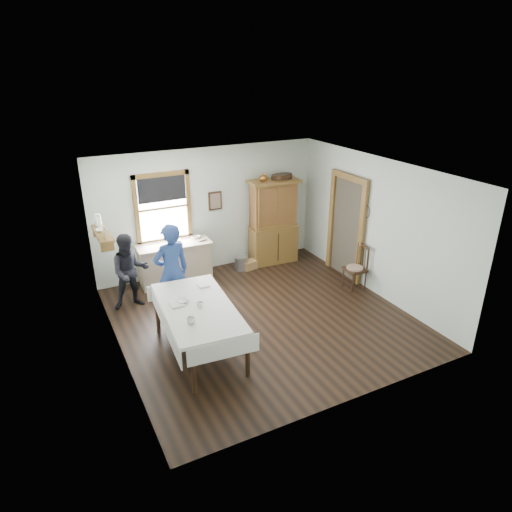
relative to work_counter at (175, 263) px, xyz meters
name	(u,v)px	position (x,y,z in m)	size (l,w,h in m)	color
room	(262,250)	(0.93, -2.15, 0.92)	(5.01, 5.01, 2.70)	black
window	(163,204)	(-0.07, 0.31, 1.20)	(1.18, 0.07, 1.48)	white
doorway	(347,224)	(3.38, -1.30, 0.73)	(0.09, 1.14, 2.22)	#443D31
wall_shelf	(102,231)	(-1.44, -0.61, 1.14)	(0.24, 1.00, 0.44)	brown
framed_picture	(215,201)	(1.08, 0.31, 1.12)	(0.30, 0.04, 0.40)	#382013
rug_beater	(366,205)	(3.38, -1.85, 1.29)	(0.27, 0.27, 0.01)	black
work_counter	(175,263)	(0.00, 0.00, 0.00)	(1.51, 0.57, 0.87)	tan
china_hutch	(273,222)	(2.35, 0.01, 0.53)	(1.13, 0.54, 1.93)	brown
dining_table	(199,329)	(-0.45, -2.62, -0.02)	(1.10, 2.08, 0.83)	silver
spindle_chair	(355,267)	(3.16, -1.95, 0.04)	(0.43, 0.43, 0.94)	#382013
pail	(241,263)	(1.49, -0.08, -0.28)	(0.28, 0.28, 0.30)	gray
wicker_basket	(249,265)	(1.66, -0.13, -0.34)	(0.32, 0.23, 0.19)	#A07F48
woman_blue	(172,276)	(-0.47, -1.38, 0.40)	(0.61, 0.40, 1.66)	navy
figure_dark	(130,274)	(-1.05, -0.64, 0.24)	(0.66, 0.51, 1.35)	black
table_cup_a	(191,320)	(-0.71, -3.05, 0.45)	(0.13, 0.13, 0.10)	silver
table_cup_b	(200,305)	(-0.43, -2.68, 0.45)	(0.11, 0.11, 0.10)	silver
table_bowl	(183,301)	(-0.61, -2.40, 0.43)	(0.21, 0.21, 0.05)	silver
counter_book	(195,240)	(0.45, -0.05, 0.44)	(0.17, 0.23, 0.02)	#786050
counter_bowl	(196,237)	(0.50, 0.05, 0.46)	(0.18, 0.18, 0.06)	silver
shelf_bowl	(102,230)	(-1.44, -0.60, 1.16)	(0.22, 0.22, 0.05)	silver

